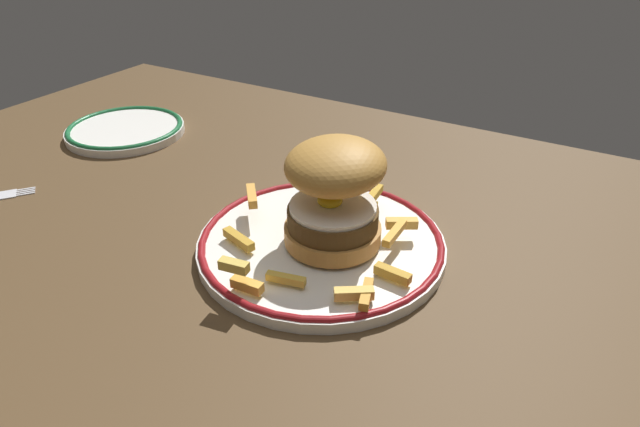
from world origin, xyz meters
The scene contains 5 objects.
ground_plane centered at (0.00, 0.00, -2.00)cm, with size 147.80×84.41×4.00cm, color #513B23.
dinner_plate centered at (-3.79, -0.26, 0.84)cm, with size 26.58×26.58×1.60cm.
burger centered at (-2.67, 0.71, 7.10)cm, with size 13.10×13.29×10.95cm.
fries_pile centered at (-1.97, -2.13, 2.71)cm, with size 22.09×21.81×2.97cm.
side_plate centered at (-46.45, 11.87, 0.83)cm, with size 18.15×18.15×1.60cm.
Camera 1 is at (20.46, -41.85, 33.70)cm, focal length 30.45 mm.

